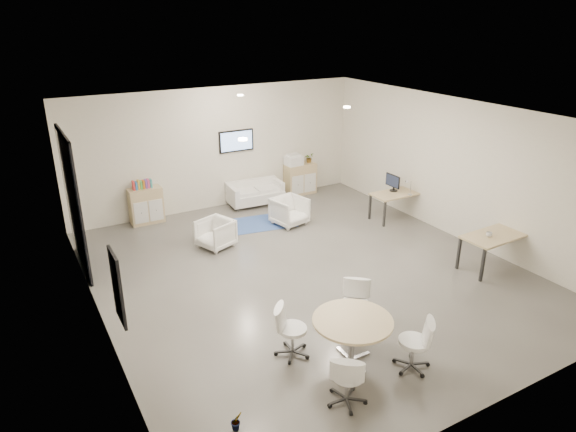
% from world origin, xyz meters
% --- Properties ---
extents(room_shell, '(9.60, 10.60, 4.80)m').
position_xyz_m(room_shell, '(0.00, 0.00, 1.60)').
color(room_shell, '#4F4C48').
rests_on(room_shell, ground).
extents(glass_door, '(0.09, 1.90, 2.85)m').
position_xyz_m(glass_door, '(-3.95, 2.51, 1.50)').
color(glass_door, black).
rests_on(glass_door, room_shell).
extents(artwork, '(0.05, 0.54, 1.04)m').
position_xyz_m(artwork, '(-3.97, -1.60, 1.55)').
color(artwork, black).
rests_on(artwork, room_shell).
extents(wall_tv, '(0.98, 0.06, 0.58)m').
position_xyz_m(wall_tv, '(0.50, 4.46, 1.75)').
color(wall_tv, black).
rests_on(wall_tv, room_shell).
extents(ceiling_spots, '(3.14, 4.14, 0.03)m').
position_xyz_m(ceiling_spots, '(-0.20, 0.83, 3.18)').
color(ceiling_spots, '#FFEAC6').
rests_on(ceiling_spots, room_shell).
extents(sideboard_left, '(0.80, 0.42, 0.90)m').
position_xyz_m(sideboard_left, '(-2.11, 4.27, 0.45)').
color(sideboard_left, tan).
rests_on(sideboard_left, room_shell).
extents(sideboard_right, '(0.90, 0.43, 0.90)m').
position_xyz_m(sideboard_right, '(2.38, 4.26, 0.45)').
color(sideboard_right, tan).
rests_on(sideboard_right, room_shell).
extents(books, '(0.47, 0.14, 0.22)m').
position_xyz_m(books, '(-2.15, 4.27, 1.01)').
color(books, red).
rests_on(books, sideboard_left).
extents(printer, '(0.48, 0.40, 0.32)m').
position_xyz_m(printer, '(2.16, 4.26, 1.05)').
color(printer, white).
rests_on(printer, sideboard_right).
extents(loveseat, '(1.53, 0.84, 0.56)m').
position_xyz_m(loveseat, '(0.85, 4.12, 0.30)').
color(loveseat, white).
rests_on(loveseat, room_shell).
extents(blue_rug, '(1.72, 1.28, 0.01)m').
position_xyz_m(blue_rug, '(0.39, 2.79, 0.01)').
color(blue_rug, navy).
rests_on(blue_rug, room_shell).
extents(armchair_left, '(0.86, 0.88, 0.72)m').
position_xyz_m(armchair_left, '(-1.15, 2.06, 0.36)').
color(armchair_left, white).
rests_on(armchair_left, room_shell).
extents(armchair_right, '(0.88, 0.84, 0.77)m').
position_xyz_m(armchair_right, '(0.95, 2.39, 0.38)').
color(armchair_right, white).
rests_on(armchair_right, room_shell).
extents(desk_rear, '(1.34, 0.68, 0.70)m').
position_xyz_m(desk_rear, '(3.53, 1.39, 0.62)').
color(desk_rear, tan).
rests_on(desk_rear, room_shell).
extents(desk_front, '(1.46, 0.77, 0.75)m').
position_xyz_m(desk_front, '(3.45, -1.72, 0.67)').
color(desk_front, tan).
rests_on(desk_front, room_shell).
extents(monitor, '(0.20, 0.50, 0.44)m').
position_xyz_m(monitor, '(3.49, 1.54, 0.93)').
color(monitor, black).
rests_on(monitor, desk_rear).
extents(round_table, '(1.20, 1.20, 0.73)m').
position_xyz_m(round_table, '(-0.93, -2.78, 0.65)').
color(round_table, tan).
rests_on(round_table, room_shell).
extents(meeting_chairs, '(2.20, 2.20, 0.82)m').
position_xyz_m(meeting_chairs, '(-0.93, -2.78, 0.41)').
color(meeting_chairs, white).
rests_on(meeting_chairs, room_shell).
extents(plant_cabinet, '(0.34, 0.35, 0.22)m').
position_xyz_m(plant_cabinet, '(2.68, 4.28, 1.01)').
color(plant_cabinet, '#3F7F3F').
rests_on(plant_cabinet, sideboard_right).
extents(plant_floor, '(0.15, 0.28, 0.12)m').
position_xyz_m(plant_floor, '(-3.01, -3.19, 0.06)').
color(plant_floor, '#3F7F3F').
rests_on(plant_floor, room_shell).
extents(cup, '(0.14, 0.13, 0.12)m').
position_xyz_m(cup, '(3.24, -1.72, 0.81)').
color(cup, white).
rests_on(cup, desk_front).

